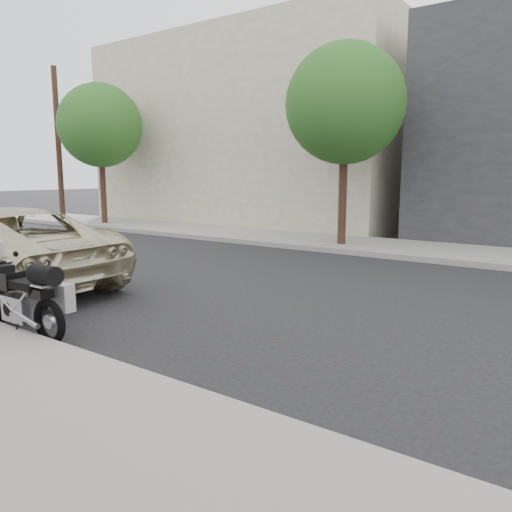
{
  "coord_description": "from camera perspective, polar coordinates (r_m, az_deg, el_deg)",
  "views": [
    {
      "loc": [
        -4.48,
        7.37,
        2.19
      ],
      "look_at": [
        0.07,
        1.03,
        0.9
      ],
      "focal_mm": 35.0,
      "sensor_mm": 36.0,
      "label": 1
    }
  ],
  "objects": [
    {
      "name": "far_building_cream",
      "position": [
        24.91,
        2.87,
        13.53
      ],
      "size": [
        14.0,
        11.0,
        8.0
      ],
      "color": "#A59C84",
      "rests_on": "ground"
    },
    {
      "name": "street_tree_mid",
      "position": [
        14.99,
        10.15,
        16.71
      ],
      "size": [
        3.4,
        3.4,
        5.7
      ],
      "color": "#372219",
      "rests_on": "far_sidewalk"
    },
    {
      "name": "motorcycle",
      "position": [
        7.43,
        -24.9,
        -4.3
      ],
      "size": [
        1.99,
        0.67,
        1.26
      ],
      "rotation": [
        0.0,
        0.0,
        0.03
      ],
      "color": "black",
      "rests_on": "ground"
    },
    {
      "name": "ground",
      "position": [
        8.9,
        4.26,
        -4.89
      ],
      "size": [
        120.0,
        120.0,
        0.0
      ],
      "primitive_type": "plane",
      "color": "black",
      "rests_on": "ground"
    },
    {
      "name": "utility_pole",
      "position": [
        24.49,
        -21.65,
        11.8
      ],
      "size": [
        0.24,
        0.24,
        6.7
      ],
      "primitive_type": "cylinder",
      "color": "#372219",
      "rests_on": "far_sidewalk"
    },
    {
      "name": "far_sidewalk",
      "position": [
        14.73,
        17.57,
        0.68
      ],
      "size": [
        44.0,
        3.0,
        0.15
      ],
      "primitive_type": "cube",
      "color": "gray",
      "rests_on": "ground"
    },
    {
      "name": "street_tree_right",
      "position": [
        22.09,
        -17.4,
        14.02
      ],
      "size": [
        3.4,
        3.4,
        5.7
      ],
      "color": "#372219",
      "rests_on": "far_sidewalk"
    }
  ]
}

